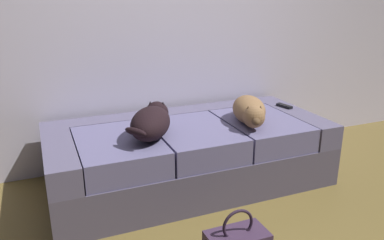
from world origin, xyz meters
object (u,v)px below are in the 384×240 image
(dog_dark, at_px, (152,121))
(tv_remote, at_px, (284,106))
(couch, at_px, (189,154))
(dog_tan, at_px, (250,110))

(dog_dark, relative_size, tv_remote, 3.82)
(dog_dark, bearing_deg, tv_remote, 10.45)
(couch, xyz_separation_m, dog_tan, (0.43, -0.14, 0.34))
(dog_tan, distance_m, tv_remote, 0.56)
(dog_dark, distance_m, dog_tan, 0.76)
(couch, distance_m, dog_dark, 0.49)
(tv_remote, bearing_deg, couch, 173.48)
(dog_dark, distance_m, tv_remote, 1.28)
(tv_remote, bearing_deg, dog_tan, -166.37)
(couch, relative_size, dog_tan, 3.77)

